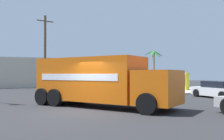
# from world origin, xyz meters

# --- Properties ---
(ground_plane) EXTENTS (100.00, 100.00, 0.00)m
(ground_plane) POSITION_xyz_m (0.00, 0.00, 0.00)
(ground_plane) COLOR #2B2B2D
(sidewalk_corner_far) EXTENTS (11.01, 11.01, 0.14)m
(sidewalk_corner_far) POSITION_xyz_m (12.74, 12.74, 0.07)
(sidewalk_corner_far) COLOR #B2ADA0
(sidewalk_corner_far) RESTS_ON ground
(delivery_truck) EXTENTS (7.10, 8.22, 2.78)m
(delivery_truck) POSITION_xyz_m (1.59, 1.61, 1.47)
(delivery_truck) COLOR orange
(delivery_truck) RESTS_ON ground
(sedan_white) EXTENTS (2.06, 4.31, 1.31)m
(sedan_white) POSITION_xyz_m (11.87, 3.65, 0.63)
(sedan_white) COLOR white
(sedan_white) RESTS_ON ground
(vending_machine_red) EXTENTS (1.08, 1.14, 1.85)m
(vending_machine_red) POSITION_xyz_m (14.20, 11.32, 1.07)
(vending_machine_red) COLOR yellow
(vending_machine_red) RESTS_ON sidewalk_corner_far
(palm_tree_far) EXTENTS (2.29, 2.16, 4.79)m
(palm_tree_far) POSITION_xyz_m (13.97, 17.49, 3.27)
(palm_tree_far) COLOR #7A6647
(palm_tree_far) RESTS_ON sidewalk_corner_far
(utility_pole) EXTENTS (2.11, 0.86, 9.26)m
(utility_pole) POSITION_xyz_m (0.44, 21.16, 4.78)
(utility_pole) COLOR brown
(utility_pole) RESTS_ON ground
(building_backdrop) EXTENTS (20.66, 6.00, 4.07)m
(building_backdrop) POSITION_xyz_m (1.50, 26.61, 2.04)
(building_backdrop) COLOR beige
(building_backdrop) RESTS_ON ground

